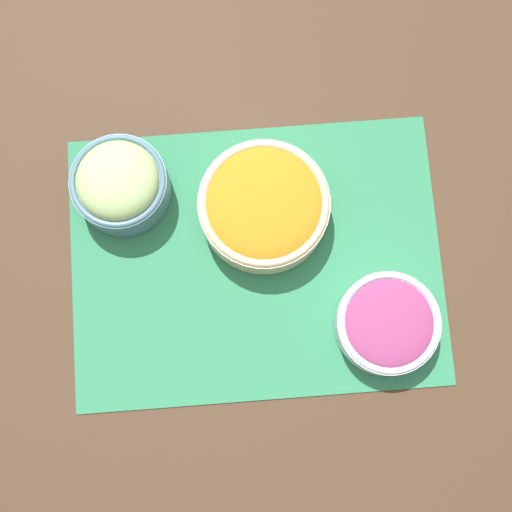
# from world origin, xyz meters

# --- Properties ---
(ground_plane) EXTENTS (3.00, 3.00, 0.00)m
(ground_plane) POSITION_xyz_m (0.00, 0.00, 0.00)
(ground_plane) COLOR #422D1E
(placemat) EXTENTS (0.52, 0.39, 0.00)m
(placemat) POSITION_xyz_m (0.00, 0.00, 0.00)
(placemat) COLOR #2D7A51
(placemat) RESTS_ON ground_plane
(carrot_bowl) EXTENTS (0.18, 0.18, 0.07)m
(carrot_bowl) POSITION_xyz_m (-0.02, -0.07, 0.04)
(carrot_bowl) COLOR beige
(carrot_bowl) RESTS_ON placemat
(cucumber_bowl) EXTENTS (0.13, 0.13, 0.09)m
(cucumber_bowl) POSITION_xyz_m (0.18, -0.11, 0.05)
(cucumber_bowl) COLOR slate
(cucumber_bowl) RESTS_ON placemat
(onion_bowl) EXTENTS (0.14, 0.14, 0.05)m
(onion_bowl) POSITION_xyz_m (-0.17, 0.11, 0.03)
(onion_bowl) COLOR silver
(onion_bowl) RESTS_ON placemat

